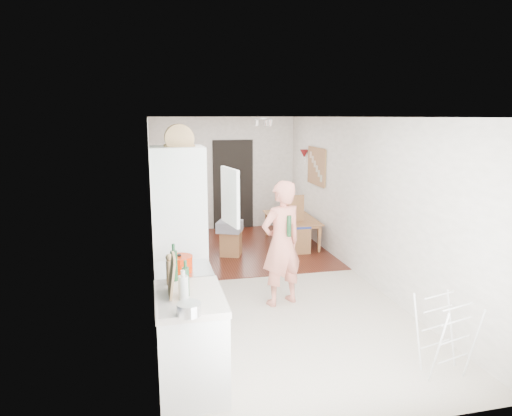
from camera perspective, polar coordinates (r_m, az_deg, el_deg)
name	(u,v)px	position (r m, az deg, el deg)	size (l,w,h in m)	color
room_shell	(261,202)	(6.80, 0.68, 0.71)	(3.20, 7.00, 2.50)	white
floor	(261,282)	(7.14, 0.66, -9.19)	(3.20, 7.00, 0.01)	beige
wood_floor_overlay	(238,248)	(8.85, -2.20, -5.04)	(3.20, 3.30, 0.01)	#532316
sage_wall_panel	(152,186)	(4.54, -12.92, 2.72)	(0.02, 3.00, 1.30)	gray
tile_splashback	(156,273)	(4.17, -12.36, -7.95)	(0.02, 1.90, 0.50)	black
doorway_recess	(233,185)	(10.24, -2.88, 2.91)	(0.90, 0.04, 2.00)	black
base_cabinet	(191,344)	(4.47, -8.14, -16.51)	(0.60, 0.90, 0.86)	white
worktop	(189,298)	(4.27, -8.32, -11.05)	(0.62, 0.92, 0.06)	silver
range_cooker	(185,310)	(5.14, -8.91, -12.54)	(0.60, 0.60, 0.88)	white
cooker_top	(183,270)	(4.97, -9.08, -7.68)	(0.60, 0.60, 0.04)	silver
fridge_housing	(179,231)	(5.90, -9.57, -2.86)	(0.66, 0.66, 2.15)	white
fridge_door	(230,197)	(5.58, -3.26, 1.44)	(0.56, 0.04, 0.70)	white
fridge_interior	(203,193)	(5.83, -6.68, 1.82)	(0.02, 0.52, 0.66)	white
pinboard	(317,166)	(9.02, 7.60, 5.19)	(0.03, 0.90, 0.70)	tan
pinboard_frame	(316,166)	(9.02, 7.51, 5.19)	(0.01, 0.94, 0.74)	#AB6E3B
wall_sconce	(304,153)	(9.60, 6.03, 6.80)	(0.18, 0.18, 0.16)	maroon
person	(282,232)	(6.07, 3.21, -3.06)	(0.73, 0.48, 2.00)	#DD7F6A
dining_table	(293,232)	(9.15, 4.60, -3.06)	(1.32, 0.73, 0.46)	#AB6E3B
dining_chair	(296,225)	(8.52, 5.02, -2.13)	(0.44, 0.44, 1.05)	#AB6E3B
stool	(231,243)	(8.36, -3.14, -4.42)	(0.35, 0.35, 0.47)	#AB6E3B
grey_drape	(230,226)	(8.24, -3.31, -2.31)	(0.42, 0.42, 0.19)	gray
drying_rack	(445,337)	(5.00, 22.57, -14.64)	(0.40, 0.36, 0.79)	white
bread_bin	(179,138)	(5.75, -9.62, 8.60)	(0.37, 0.35, 0.19)	tan
red_casserole	(180,264)	(4.86, -9.54, -6.89)	(0.28, 0.28, 0.16)	red
steel_pan	(189,309)	(3.84, -8.37, -12.39)	(0.20, 0.20, 0.10)	silver
held_bottle	(289,226)	(5.94, 4.15, -2.26)	(0.06, 0.06, 0.28)	#163E1F
bottle_a	(186,282)	(4.20, -8.77, -9.09)	(0.06, 0.06, 0.27)	#163E1F
bottle_b	(174,266)	(4.58, -10.21, -7.14)	(0.07, 0.07, 0.30)	#163E1F
bottle_c	(183,288)	(4.13, -9.06, -9.83)	(0.09, 0.09, 0.22)	silver
pepper_mill_front	(170,273)	(4.49, -10.74, -7.95)	(0.07, 0.07, 0.24)	tan
pepper_mill_back	(170,270)	(4.61, -10.72, -7.67)	(0.06, 0.06, 0.21)	tan
chopping_boards	(172,276)	(4.20, -10.48, -8.35)	(0.04, 0.28, 0.37)	tan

